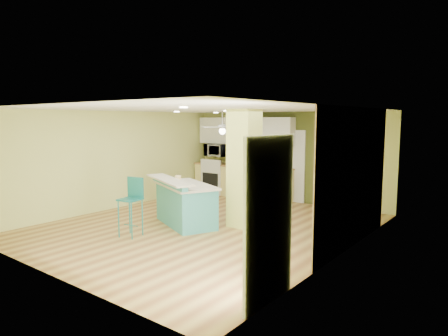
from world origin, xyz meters
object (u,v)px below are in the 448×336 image
Objects in this scene: peninsula at (185,203)px; side_counter at (344,216)px; fruit_bowl at (251,165)px; canister at (178,180)px; bar_stool at (133,197)px.

side_counter is at bearing 43.98° from peninsula.
canister is at bearing -84.65° from fruit_bowl.
bar_stool is 4.12m from side_counter.
bar_stool reaches higher than fruit_bowl.
bar_stool is at bearing -145.45° from side_counter.
canister is (-3.30, -1.14, 0.55)m from side_counter.
bar_stool is at bearing -76.73° from peninsula.
fruit_bowl is 1.46× the size of canister.
peninsula is at bearing 11.60° from canister.
side_counter is (3.14, 1.10, -0.04)m from peninsula.
side_counter is 4.27m from fruit_bowl.
peninsula is 1.29m from bar_stool.
fruit_bowl is (-3.62, 2.21, 0.53)m from side_counter.
peninsula is 1.53× the size of side_counter.
peninsula reaches higher than fruit_bowl.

